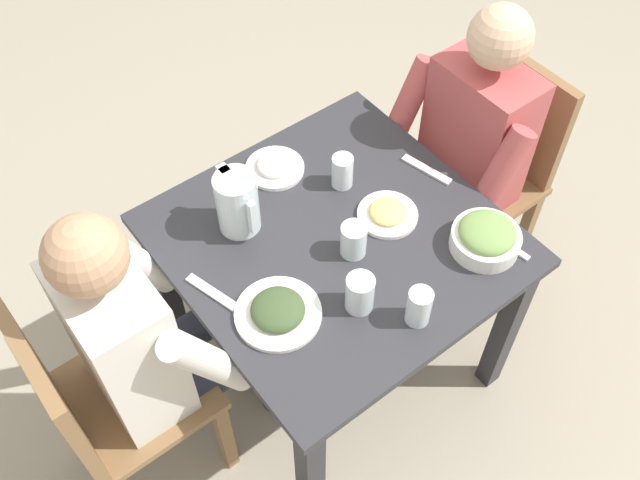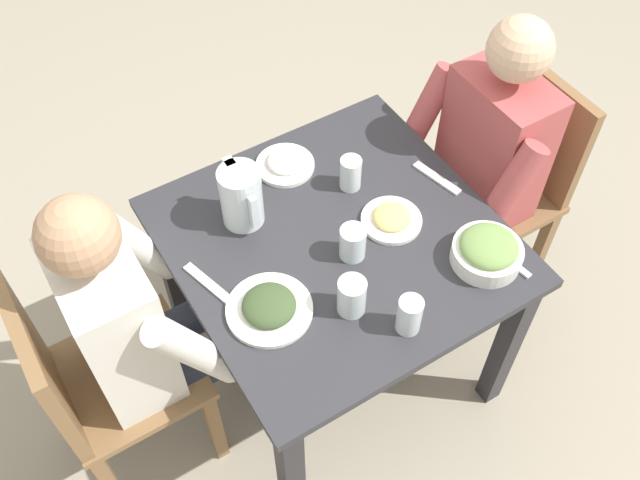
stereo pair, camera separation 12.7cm
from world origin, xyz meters
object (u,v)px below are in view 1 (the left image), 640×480
(dining_table, at_px, (335,262))
(water_pitcher, at_px, (237,203))
(diner_far, at_px, (454,159))
(plate_fries, at_px, (388,213))
(chair_far, at_px, (490,163))
(water_glass_near_right, at_px, (419,306))
(water_glass_center, at_px, (360,293))
(water_glass_far_right, at_px, (342,171))
(plate_dolmas, at_px, (278,311))
(water_glass_far_left, at_px, (354,240))
(chair_near, at_px, (102,402))
(salad_bowl, at_px, (486,237))
(diner_near, at_px, (158,335))
(plate_yoghurt, at_px, (275,166))

(dining_table, relative_size, water_pitcher, 4.68)
(diner_far, relative_size, plate_fries, 6.60)
(dining_table, bearing_deg, plate_fries, 79.16)
(chair_far, relative_size, plate_fries, 4.92)
(water_glass_near_right, bearing_deg, chair_far, 118.35)
(water_glass_center, bearing_deg, water_glass_far_right, 147.19)
(plate_dolmas, relative_size, water_glass_center, 2.04)
(dining_table, distance_m, water_glass_near_right, 0.38)
(chair_far, relative_size, water_pitcher, 4.56)
(dining_table, distance_m, plate_fries, 0.22)
(water_pitcher, distance_m, plate_dolmas, 0.33)
(plate_fries, xyz_separation_m, water_glass_near_right, (0.31, -0.16, 0.04))
(chair_far, bearing_deg, water_glass_far_right, -97.94)
(water_glass_near_right, height_order, water_glass_far_left, water_glass_near_right)
(diner_far, distance_m, water_pitcher, 0.76)
(chair_near, relative_size, salad_bowl, 4.46)
(dining_table, distance_m, water_pitcher, 0.35)
(water_glass_far_left, height_order, water_glass_center, water_glass_center)
(diner_near, distance_m, water_glass_far_left, 0.58)
(diner_near, xyz_separation_m, plate_dolmas, (0.19, 0.27, 0.10))
(diner_near, distance_m, plate_yoghurt, 0.62)
(diner_far, xyz_separation_m, salad_bowl, (0.34, -0.24, 0.12))
(diner_far, bearing_deg, plate_fries, -75.75)
(diner_near, relative_size, water_glass_far_left, 11.37)
(chair_far, bearing_deg, water_pitcher, -98.35)
(chair_near, bearing_deg, diner_far, 89.43)
(water_glass_near_right, bearing_deg, diner_near, -127.34)
(water_glass_far_left, height_order, water_glass_far_right, water_glass_far_right)
(water_glass_near_right, bearing_deg, diner_far, 126.58)
(chair_far, xyz_separation_m, water_glass_center, (0.28, -0.84, 0.28))
(salad_bowl, distance_m, plate_yoghurt, 0.66)
(plate_dolmas, relative_size, water_glass_far_right, 2.16)
(water_glass_near_right, height_order, water_glass_center, water_glass_near_right)
(water_glass_far_left, xyz_separation_m, water_glass_center, (0.15, -0.10, 0.01))
(salad_bowl, distance_m, water_glass_far_left, 0.37)
(plate_fries, distance_m, water_glass_far_right, 0.19)
(chair_far, xyz_separation_m, water_glass_far_left, (0.13, -0.74, 0.28))
(plate_yoghurt, height_order, water_glass_far_left, water_glass_far_left)
(salad_bowl, distance_m, water_glass_far_right, 0.46)
(salad_bowl, height_order, plate_fries, salad_bowl)
(diner_near, height_order, water_glass_far_right, diner_near)
(salad_bowl, distance_m, water_glass_center, 0.40)
(salad_bowl, relative_size, water_glass_center, 1.73)
(plate_dolmas, xyz_separation_m, water_glass_near_right, (0.23, 0.28, 0.04))
(chair_near, relative_size, diner_far, 0.75)
(water_glass_near_right, distance_m, water_glass_far_right, 0.51)
(water_glass_near_right, bearing_deg, water_glass_far_right, 163.84)
(plate_dolmas, bearing_deg, chair_far, 99.71)
(plate_dolmas, bearing_deg, water_glass_center, 60.85)
(water_pitcher, height_order, water_glass_center, water_pitcher)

